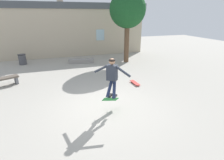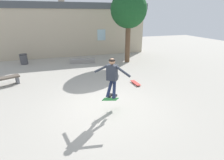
# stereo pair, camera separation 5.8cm
# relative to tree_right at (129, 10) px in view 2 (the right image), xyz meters

# --- Properties ---
(ground_plane) EXTENTS (40.00, 40.00, 0.00)m
(ground_plane) POSITION_rel_tree_right_xyz_m (-3.40, -6.17, -3.60)
(ground_plane) COLOR #A39E93
(building_backdrop) EXTENTS (12.84, 0.52, 5.15)m
(building_backdrop) POSITION_rel_tree_right_xyz_m (-3.40, 3.21, -1.39)
(building_backdrop) COLOR #B7A88E
(building_backdrop) RESTS_ON ground_plane
(tree_right) EXTENTS (2.48, 2.48, 4.89)m
(tree_right) POSITION_rel_tree_right_xyz_m (0.00, 0.00, 0.00)
(tree_right) COLOR brown
(tree_right) RESTS_ON ground_plane
(skate_ledge) EXTENTS (1.87, 0.67, 0.33)m
(skate_ledge) POSITION_rel_tree_right_xyz_m (-3.24, 0.76, -3.44)
(skate_ledge) COLOR gray
(skate_ledge) RESTS_ON ground_plane
(trash_bin) EXTENTS (0.54, 0.54, 0.73)m
(trash_bin) POSITION_rel_tree_right_xyz_m (-7.25, 1.64, -3.22)
(trash_bin) COLOR #47474C
(trash_bin) RESTS_ON ground_plane
(skater) EXTENTS (1.06, 0.95, 1.42)m
(skater) POSITION_rel_tree_right_xyz_m (-3.25, -6.46, -2.17)
(skater) COLOR #282D38
(skateboard_flipping) EXTENTS (0.73, 0.44, 0.42)m
(skateboard_flipping) POSITION_rel_tree_right_xyz_m (-3.28, -6.39, -3.13)
(skateboard_flipping) COLOR #237F38
(skateboard_resting) EXTENTS (0.27, 0.78, 0.08)m
(skateboard_resting) POSITION_rel_tree_right_xyz_m (-1.29, -4.27, -3.53)
(skateboard_resting) COLOR red
(skateboard_resting) RESTS_ON ground_plane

